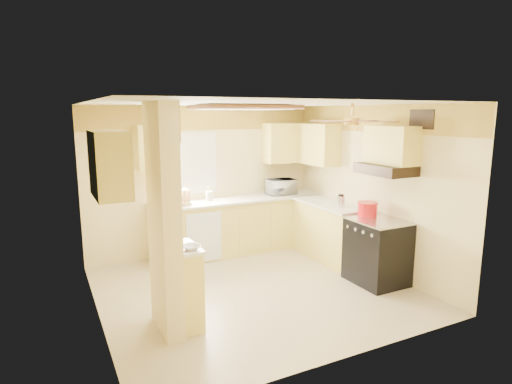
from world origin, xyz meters
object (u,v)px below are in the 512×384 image
microwave (281,187)px  kettle (341,201)px  dutch_oven (367,209)px  bowl (191,247)px  stove (377,251)px

microwave → kettle: bearing=104.4°
kettle → dutch_oven: bearing=-85.2°
bowl → kettle: bearing=19.6°
stove → bowl: bowl is taller
microwave → kettle: (0.30, -1.33, -0.04)m
dutch_oven → kettle: (-0.05, 0.56, 0.02)m
stove → bowl: size_ratio=4.77×
microwave → kettle: size_ratio=2.48×
microwave → dutch_oven: 1.92m
dutch_oven → kettle: 0.56m
bowl → kettle: kettle is taller
bowl → kettle: (2.76, 0.98, 0.07)m
stove → kettle: size_ratio=4.63×
stove → microwave: bearing=98.4°
stove → kettle: bearing=91.1°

